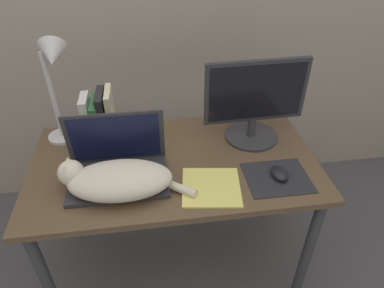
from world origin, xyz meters
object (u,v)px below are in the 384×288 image
cat (116,180)px  external_monitor (255,101)px  book_row (100,117)px  notepad (211,187)px  laptop (118,167)px  computer_mouse (280,173)px  desk_lamp (54,75)px

cat → external_monitor: (0.58, 0.27, 0.12)m
book_row → notepad: 0.59m
cat → laptop: bearing=89.0°
laptop → computer_mouse: bearing=-8.2°
cat → book_row: bearing=102.1°
computer_mouse → notepad: bearing=-174.6°
cat → book_row: 0.38m
book_row → laptop: bearing=-74.1°
cat → computer_mouse: bearing=-0.3°
computer_mouse → book_row: (-0.70, 0.37, 0.09)m
external_monitor → desk_lamp: size_ratio=0.93×
laptop → external_monitor: 0.63m
laptop → computer_mouse: size_ratio=3.90×
cat → external_monitor: external_monitor is taller
desk_lamp → notepad: desk_lamp is taller
external_monitor → book_row: external_monitor is taller
book_row → notepad: size_ratio=0.94×
cat → desk_lamp: 0.50m
laptop → cat: (-0.00, -0.09, 0.01)m
external_monitor → notepad: size_ratio=1.80×
laptop → notepad: bearing=-18.6°
external_monitor → laptop: bearing=-162.1°
external_monitor → desk_lamp: bearing=173.9°
notepad → cat: bearing=175.1°
desk_lamp → cat: bearing=-58.7°
cat → book_row: (-0.08, 0.37, 0.04)m
computer_mouse → desk_lamp: desk_lamp is taller
desk_lamp → external_monitor: bearing=-6.1°
external_monitor → book_row: (-0.66, 0.10, -0.08)m
laptop → cat: laptop is taller
cat → book_row: book_row is taller
desk_lamp → laptop: bearing=-51.2°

